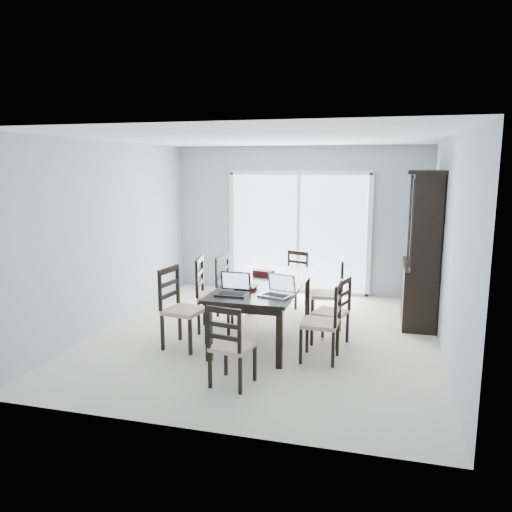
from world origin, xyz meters
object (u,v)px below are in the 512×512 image
object	(u,v)px
china_hutch	(422,249)
chair_right_mid	(337,304)
chair_end_near	(229,338)
game_box	(263,273)
chair_left_near	(177,299)
chair_left_far	(228,279)
chair_right_far	(334,285)
chair_left_mid	(208,286)
laptop_silver	(276,291)
chair_right_near	(328,313)
cell_phone	(237,296)
laptop_dark	(232,290)
chair_end_far	(295,272)
hot_tub	(294,256)
dining_table	(265,287)

from	to	relation	value
china_hutch	chair_right_mid	bearing A→B (deg)	-128.36
chair_end_near	game_box	world-z (taller)	chair_end_near
chair_left_near	chair_left_far	bearing A→B (deg)	-178.83
china_hutch	chair_right_far	distance (m)	1.41
chair_left_mid	chair_right_mid	bearing A→B (deg)	74.82
chair_left_far	laptop_silver	world-z (taller)	chair_left_far
chair_right_near	chair_right_far	bearing A→B (deg)	5.70
laptop_silver	chair_left_far	bearing A→B (deg)	142.24
china_hutch	cell_phone	distance (m)	3.01
china_hutch	laptop_dark	bearing A→B (deg)	-138.12
laptop_dark	cell_phone	world-z (taller)	laptop_dark
chair_right_mid	cell_phone	size ratio (longest dim) A/B	8.46
chair_right_near	chair_end_far	size ratio (longest dim) A/B	1.08
chair_left_far	chair_end_near	bearing A→B (deg)	29.18
chair_left_mid	laptop_silver	xyz separation A→B (m)	(1.12, -0.74, 0.18)
china_hutch	chair_right_near	bearing A→B (deg)	-120.34
chair_left_near	cell_phone	size ratio (longest dim) A/B	9.77
chair_right_near	chair_right_far	size ratio (longest dim) A/B	0.97
china_hutch	chair_right_far	world-z (taller)	china_hutch
chair_left_near	chair_right_near	size ratio (longest dim) A/B	1.07
chair_right_near	laptop_silver	distance (m)	0.66
chair_left_near	chair_end_far	distance (m)	2.53
chair_right_mid	chair_end_near	bearing A→B (deg)	164.90
chair_left_far	chair_end_far	distance (m)	1.20
chair_left_far	hot_tub	bearing A→B (deg)	-179.49
chair_left_mid	chair_end_near	world-z (taller)	chair_left_mid
cell_phone	chair_right_mid	bearing A→B (deg)	23.47
laptop_dark	hot_tub	distance (m)	4.28
chair_right_near	chair_end_near	bearing A→B (deg)	140.13
chair_end_far	chair_right_far	bearing A→B (deg)	146.23
chair_right_near	chair_end_far	world-z (taller)	chair_right_near
dining_table	china_hutch	xyz separation A→B (m)	(2.02, 1.25, 0.40)
chair_right_mid	laptop_silver	xyz separation A→B (m)	(-0.66, -0.59, 0.27)
dining_table	china_hutch	world-z (taller)	china_hutch
china_hutch	chair_left_mid	size ratio (longest dim) A/B	1.85
dining_table	chair_end_near	distance (m)	1.63
dining_table	game_box	size ratio (longest dim) A/B	8.06
chair_right_mid	chair_end_near	world-z (taller)	chair_end_near
chair_right_far	hot_tub	size ratio (longest dim) A/B	0.62
chair_end_near	hot_tub	size ratio (longest dim) A/B	0.56
chair_end_far	laptop_dark	size ratio (longest dim) A/B	2.70
cell_phone	laptop_silver	bearing A→B (deg)	7.96
game_box	hot_tub	bearing A→B (deg)	92.91
cell_phone	game_box	size ratio (longest dim) A/B	0.44
china_hutch	cell_phone	world-z (taller)	china_hutch
chair_right_mid	game_box	xyz separation A→B (m)	(-1.08, 0.48, 0.25)
chair_right_mid	hot_tub	size ratio (longest dim) A/B	0.55
china_hutch	chair_end_near	size ratio (longest dim) A/B	2.15
chair_right_mid	chair_end_far	distance (m)	1.94
chair_end_near	laptop_dark	bearing A→B (deg)	114.82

